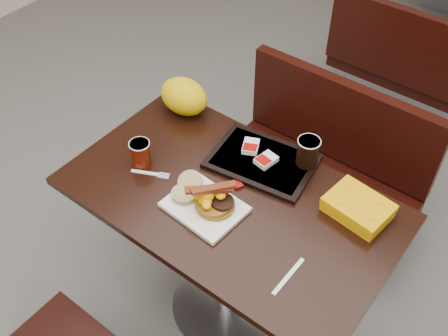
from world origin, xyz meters
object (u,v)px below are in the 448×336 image
Objects in this scene: fork at (145,173)px; coffee_cup_far at (308,152)px; coffee_cup_near at (141,154)px; knife at (288,276)px; pancake_stack at (216,204)px; tray at (262,161)px; bench_far_s at (418,54)px; hashbrown_sleeve_right at (266,160)px; hashbrown_sleeve_left at (251,146)px; clamshell at (358,208)px; bench_near_n at (317,164)px; paper_bag at (184,96)px; platter at (205,207)px; table_near at (230,257)px.

coffee_cup_far is (0.46, 0.40, 0.07)m from fork.
coffee_cup_near is 0.73m from knife.
pancake_stack is 0.35× the size of tray.
bench_far_s is at bearing 89.86° from pancake_stack.
tray is 0.03m from hashbrown_sleeve_right.
hashbrown_sleeve_left is 0.37× the size of clamshell.
bench_far_s is 2.03m from pancake_stack.
knife is 0.78× the size of clamshell.
pancake_stack is 1.24× the size of coffee_cup_far.
fork reaches higher than bench_near_n.
knife is 0.37m from clamshell.
knife is (0.35, -0.08, -0.03)m from pancake_stack.
paper_bag reaches higher than hashbrown_sleeve_left.
bench_far_s is at bearing 61.50° from hashbrown_sleeve_left.
bench_far_s is 1.74m from tray.
platter is at bearing -91.09° from bench_far_s.
coffee_cup_far is (0.17, 0.40, 0.07)m from platter.
table_near is 5.57× the size of paper_bag.
platter reaches higher than knife.
knife is 0.50m from hashbrown_sleeve_right.
bench_far_s is 1.74m from hashbrown_sleeve_right.
coffee_cup_far is at bearing 65.90° from table_near.
hashbrown_sleeve_right is 0.39m from clamshell.
coffee_cup_far is at bearing 23.02° from tray.
coffee_cup_near reaches higher than knife.
pancake_stack reaches higher than hashbrown_sleeve_right.
paper_bag is at bearing 163.89° from tray.
hashbrown_sleeve_left is 0.37m from paper_bag.
clamshell is at bearing -2.24° from fork.
table_near reaches higher than bench_near_n.
knife is at bearing -37.29° from hashbrown_sleeve_right.
hashbrown_sleeve_left is at bearing 173.94° from hashbrown_sleeve_right.
tray is 0.40m from clamshell.
coffee_cup_far reaches higher than pancake_stack.
coffee_cup_near is 0.27× the size of tray.
fork reaches higher than bench_far_s.
coffee_cup_far reaches higher than tray.
hashbrown_sleeve_right is at bearing -41.83° from hashbrown_sleeve_left.
fork is 0.42m from hashbrown_sleeve_left.
coffee_cup_near is (-0.37, -0.77, 0.44)m from bench_near_n.
pancake_stack is 0.36m from knife.
hashbrown_sleeve_right is at bearing 84.75° from platter.
hashbrown_sleeve_right reaches higher than platter.
clamshell reaches higher than tray.
hashbrown_sleeve_right is at bearing -20.63° from tray.
fork and knife have the same top height.
coffee_cup_far is at bearing 70.55° from platter.
platter is 0.31m from hashbrown_sleeve_right.
pancake_stack is (-0.00, -1.98, 0.42)m from bench_far_s.
bench_far_s is 2.57× the size of tray.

